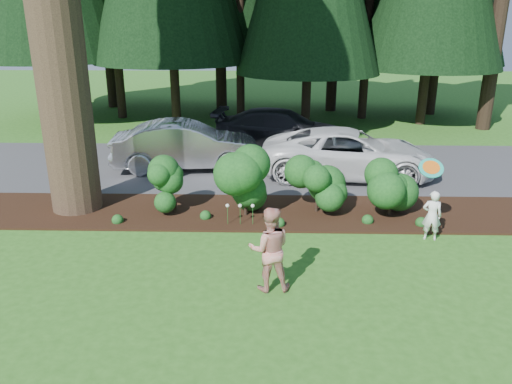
{
  "coord_description": "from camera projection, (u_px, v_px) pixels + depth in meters",
  "views": [
    {
      "loc": [
        0.37,
        -8.63,
        4.72
      ],
      "look_at": [
        0.11,
        1.16,
        1.3
      ],
      "focal_mm": 35.0,
      "sensor_mm": 36.0,
      "label": 1
    }
  ],
  "objects": [
    {
      "name": "mulch_bed",
      "position": [
        254.0,
        212.0,
        12.77
      ],
      "size": [
        16.0,
        2.5,
        0.05
      ],
      "primitive_type": "cube",
      "color": "black",
      "rests_on": "ground"
    },
    {
      "name": "child",
      "position": [
        432.0,
        216.0,
        11.07
      ],
      "size": [
        0.46,
        0.35,
        1.16
      ],
      "primitive_type": "imported",
      "rotation": [
        0.0,
        0.0,
        2.96
      ],
      "color": "white",
      "rests_on": "ground"
    },
    {
      "name": "lily_cluster",
      "position": [
        240.0,
        207.0,
        11.82
      ],
      "size": [
        0.69,
        0.09,
        0.57
      ],
      "color": "#154418",
      "rests_on": "ground"
    },
    {
      "name": "adult",
      "position": [
        270.0,
        249.0,
        8.95
      ],
      "size": [
        0.82,
        0.67,
        1.6
      ],
      "primitive_type": "imported",
      "rotation": [
        0.0,
        0.0,
        3.22
      ],
      "color": "red",
      "rests_on": "ground"
    },
    {
      "name": "car_dark_suv",
      "position": [
        282.0,
        130.0,
        18.69
      ],
      "size": [
        5.37,
        2.74,
        1.49
      ],
      "primitive_type": "imported",
      "rotation": [
        0.0,
        0.0,
        1.44
      ],
      "color": "black",
      "rests_on": "driveway"
    },
    {
      "name": "ground",
      "position": [
        249.0,
        274.0,
        9.71
      ],
      "size": [
        80.0,
        80.0,
        0.0
      ],
      "primitive_type": "plane",
      "color": "#2A5E1A",
      "rests_on": "ground"
    },
    {
      "name": "car_white_suv",
      "position": [
        349.0,
        153.0,
        15.41
      ],
      "size": [
        5.55,
        2.94,
        1.49
      ],
      "primitive_type": "imported",
      "rotation": [
        0.0,
        0.0,
        1.48
      ],
      "color": "silver",
      "rests_on": "driveway"
    },
    {
      "name": "shrub_row",
      "position": [
        285.0,
        185.0,
        12.39
      ],
      "size": [
        6.53,
        1.6,
        1.61
      ],
      "color": "#154418",
      "rests_on": "ground"
    },
    {
      "name": "driveway",
      "position": [
        258.0,
        166.0,
        16.79
      ],
      "size": [
        22.0,
        6.0,
        0.03
      ],
      "primitive_type": "cube",
      "color": "#38383A",
      "rests_on": "ground"
    },
    {
      "name": "frisbee",
      "position": [
        431.0,
        168.0,
        10.98
      ],
      "size": [
        0.56,
        0.45,
        0.38
      ],
      "color": "teal",
      "rests_on": "ground"
    },
    {
      "name": "car_silver_wagon",
      "position": [
        186.0,
        146.0,
        16.2
      ],
      "size": [
        4.89,
        2.17,
        1.56
      ],
      "primitive_type": "imported",
      "rotation": [
        0.0,
        0.0,
        1.68
      ],
      "color": "#B4B4B9",
      "rests_on": "driveway"
    }
  ]
}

